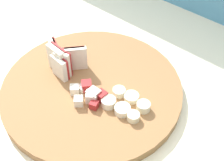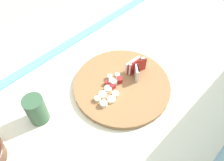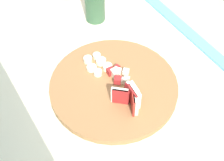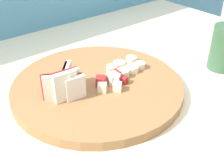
{
  "view_description": "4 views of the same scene",
  "coord_description": "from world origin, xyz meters",
  "views": [
    {
      "loc": [
        0.41,
        -0.32,
        1.37
      ],
      "look_at": [
        0.13,
        0.0,
        0.93
      ],
      "focal_mm": 50.98,
      "sensor_mm": 36.0,
      "label": 1
    },
    {
      "loc": [
        0.48,
        0.31,
        1.56
      ],
      "look_at": [
        0.12,
        -0.04,
        0.93
      ],
      "focal_mm": 35.74,
      "sensor_mm": 36.0,
      "label": 2
    },
    {
      "loc": [
        -0.39,
        0.29,
        1.62
      ],
      "look_at": [
        0.11,
        -0.02,
        0.91
      ],
      "focal_mm": 52.91,
      "sensor_mm": 36.0,
      "label": 3
    },
    {
      "loc": [
        -0.2,
        -0.44,
        1.23
      ],
      "look_at": [
        0.12,
        -0.04,
        0.92
      ],
      "focal_mm": 46.07,
      "sensor_mm": 36.0,
      "label": 4
    }
  ],
  "objects": [
    {
      "name": "apple_wedge_fan",
      "position": [
        0.02,
        -0.02,
        0.94
      ],
      "size": [
        0.08,
        0.07,
        0.06
      ],
      "color": "#B22D23",
      "rests_on": "cutting_board"
    },
    {
      "name": "banana_slice_rows",
      "position": [
        0.18,
        -0.01,
        0.92
      ],
      "size": [
        0.08,
        0.07,
        0.02
      ],
      "color": "white",
      "rests_on": "cutting_board"
    },
    {
      "name": "apple_dice_pile",
      "position": [
        0.11,
        -0.04,
        0.92
      ],
      "size": [
        0.07,
        0.06,
        0.02
      ],
      "color": "#A32323",
      "rests_on": "cutting_board"
    },
    {
      "name": "cutting_board",
      "position": [
        0.09,
        -0.02,
        0.9
      ],
      "size": [
        0.36,
        0.36,
        0.02
      ],
      "primitive_type": "cylinder",
      "color": "olive",
      "rests_on": "tiled_countertop"
    },
    {
      "name": "small_jar",
      "position": [
        0.39,
        -0.13,
        0.94
      ],
      "size": [
        0.07,
        0.07,
        0.11
      ],
      "primitive_type": "cylinder",
      "color": "#335638",
      "rests_on": "tiled_countertop"
    }
  ]
}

